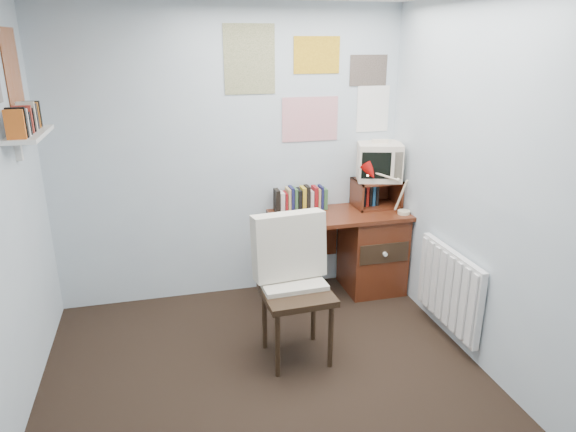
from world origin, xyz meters
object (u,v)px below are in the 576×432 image
Objects in this scene: crt_tv at (379,159)px; desk_lamp at (405,192)px; wall_shelf at (29,134)px; tv_riser at (376,193)px; desk_chair at (297,294)px; desk at (366,248)px; radiator at (449,288)px.

desk_lamp is at bearing -48.57° from crt_tv.
desk_lamp is 0.64× the size of wall_shelf.
tv_riser is 1.05× the size of crt_tv.
desk_chair is 2.07m from wall_shelf.
desk_lamp is 2.92m from wall_shelf.
wall_shelf reaches higher than desk_chair.
tv_riser is at bearing 10.32° from wall_shelf.
crt_tv is (0.13, 0.13, 0.79)m from desk.
wall_shelf is at bearing -172.09° from desk_lamp.
tv_riser is 0.65× the size of wall_shelf.
desk_chair is 1.49m from tv_riser.
wall_shelf reaches higher than radiator.
desk_lamp reaches higher than tv_riser.
crt_tv reaches higher than desk.
desk is 3.02× the size of desk_lamp.
wall_shelf is at bearing -153.11° from crt_tv.
desk is 3.00× the size of tv_riser.
desk_lamp is at bearing -60.61° from tv_riser.
crt_tv is (0.02, 0.02, 0.31)m from tv_riser.
radiator is at bearing -80.72° from tv_riser.
tv_riser reaches higher than radiator.
desk_chair reaches higher than desk.
wall_shelf is at bearing -171.60° from desk.
desk_lamp is 0.94m from radiator.
desk is 2.87m from wall_shelf.
desk_chair is at bearing -135.00° from desk.
desk_chair is 1.64× the size of wall_shelf.
desk_chair is at bearing -17.51° from wall_shelf.
crt_tv is at bearing 44.28° from desk.
desk is 1.18× the size of desk_chair.
crt_tv is at bearing 10.68° from wall_shelf.
crt_tv reaches higher than tv_riser.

